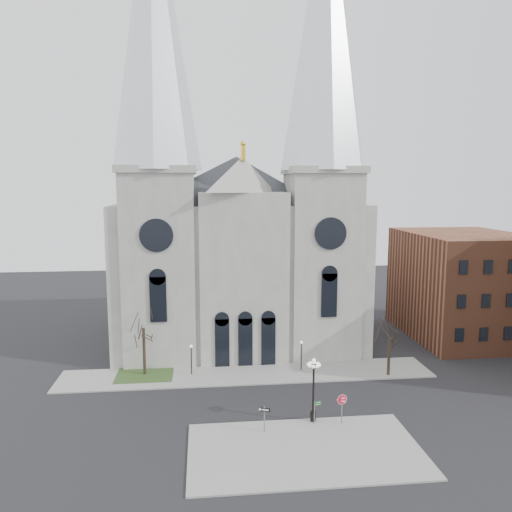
{
  "coord_description": "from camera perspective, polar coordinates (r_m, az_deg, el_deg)",
  "views": [
    {
      "loc": [
        -4.68,
        -40.29,
        20.43
      ],
      "look_at": [
        0.6,
        8.0,
        13.4
      ],
      "focal_mm": 35.0,
      "sensor_mm": 36.0,
      "label": 1
    }
  ],
  "objects": [
    {
      "name": "sidewalk_far",
      "position": [
        55.38,
        -0.99,
        -13.33
      ],
      "size": [
        40.0,
        6.0,
        0.14
      ],
      "primitive_type": "cube",
      "color": "gray",
      "rests_on": "ground"
    },
    {
      "name": "stop_sign",
      "position": [
        44.83,
        9.8,
        -16.18
      ],
      "size": [
        0.92,
        0.24,
        2.6
      ],
      "rotation": [
        0.0,
        0.0,
        -0.23
      ],
      "color": "slate",
      "rests_on": "sidewalk_near"
    },
    {
      "name": "ground",
      "position": [
        45.41,
        0.36,
        -18.5
      ],
      "size": [
        160.0,
        160.0,
        0.0
      ],
      "primitive_type": "plane",
      "color": "black",
      "rests_on": "ground"
    },
    {
      "name": "globe_lamp",
      "position": [
        44.16,
        6.59,
        -14.11
      ],
      "size": [
        1.5,
        1.5,
        5.63
      ],
      "rotation": [
        0.0,
        0.0,
        -0.28
      ],
      "color": "black",
      "rests_on": "sidewalk_near"
    },
    {
      "name": "tree_right",
      "position": [
        55.42,
        15.03,
        -8.79
      ],
      "size": [
        3.2,
        3.2,
        6.0
      ],
      "color": "black",
      "rests_on": "ground"
    },
    {
      "name": "one_way_sign",
      "position": [
        43.03,
        0.96,
        -17.68
      ],
      "size": [
        0.92,
        0.37,
        2.19
      ],
      "rotation": [
        0.0,
        0.0,
        -0.35
      ],
      "color": "slate",
      "rests_on": "sidewalk_near"
    },
    {
      "name": "cathedral",
      "position": [
        63.35,
        -2.02,
        6.47
      ],
      "size": [
        33.0,
        26.66,
        54.0
      ],
      "color": "gray",
      "rests_on": "ground"
    },
    {
      "name": "ped_lamp_left",
      "position": [
        54.88,
        -7.41,
        -11.09
      ],
      "size": [
        0.32,
        0.32,
        3.26
      ],
      "color": "black",
      "rests_on": "sidewalk_far"
    },
    {
      "name": "bg_building_brick",
      "position": [
        72.54,
        22.48,
        -3.06
      ],
      "size": [
        14.0,
        18.0,
        14.0
      ],
      "primitive_type": "cube",
      "color": "brown",
      "rests_on": "ground"
    },
    {
      "name": "street_name_sign",
      "position": [
        44.61,
        6.79,
        -17.11
      ],
      "size": [
        0.64,
        0.25,
        2.07
      ],
      "rotation": [
        0.0,
        0.0,
        0.32
      ],
      "color": "slate",
      "rests_on": "sidewalk_near"
    },
    {
      "name": "sidewalk_near",
      "position": [
        41.46,
        5.64,
        -21.22
      ],
      "size": [
        18.0,
        10.0,
        0.14
      ],
      "primitive_type": "cube",
      "color": "gray",
      "rests_on": "ground"
    },
    {
      "name": "grass_patch",
      "position": [
        56.46,
        -12.57,
        -13.08
      ],
      "size": [
        6.0,
        5.0,
        0.18
      ],
      "primitive_type": "cube",
      "color": "#2D471E",
      "rests_on": "ground"
    },
    {
      "name": "ped_lamp_right",
      "position": [
        55.89,
        5.21,
        -10.69
      ],
      "size": [
        0.32,
        0.32,
        3.26
      ],
      "color": "black",
      "rests_on": "sidewalk_far"
    },
    {
      "name": "tree_left",
      "position": [
        54.72,
        -12.75,
        -7.71
      ],
      "size": [
        3.2,
        3.2,
        7.5
      ],
      "color": "black",
      "rests_on": "ground"
    }
  ]
}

